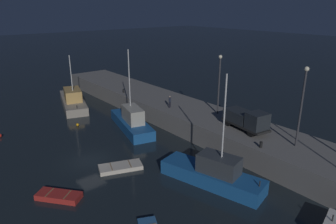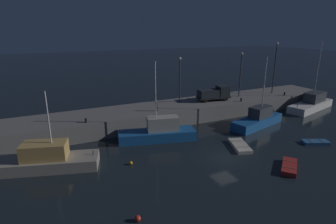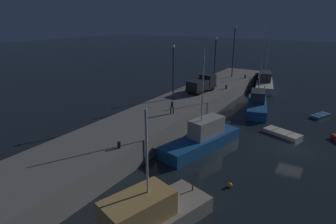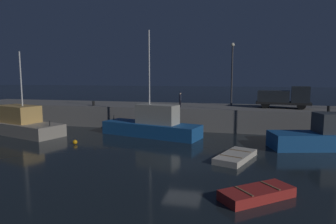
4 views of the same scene
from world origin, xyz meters
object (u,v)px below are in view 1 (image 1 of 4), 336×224
object	(u,v)px
lamp_post_west	(219,80)
bollard_east	(261,145)
dinghy_red_small	(59,196)
fishing_boat_white	(73,100)
utility_truck	(246,119)
dockworker	(170,101)
fishing_boat_orange	(132,121)
fishing_boat_blue	(213,174)
mooring_buoy_near	(78,125)
bollard_central	(124,91)
lamp_post_east	(302,101)
rowboat_white_mid	(121,167)
mooring_buoy_mid	(0,136)

from	to	relation	value
lamp_post_west	bollard_east	xyz separation A→B (m)	(9.37, -4.18, -4.01)
bollard_east	dinghy_red_small	bearing A→B (deg)	-114.08
fishing_boat_white	lamp_post_west	bearing A→B (deg)	25.01
utility_truck	dinghy_red_small	bearing A→B (deg)	-101.31
dockworker	fishing_boat_orange	bearing A→B (deg)	-110.28
lamp_post_west	utility_truck	world-z (taller)	lamp_post_west
fishing_boat_blue	dockworker	bearing A→B (deg)	155.48
mooring_buoy_near	lamp_post_west	xyz separation A→B (m)	(12.84, 13.10, 6.52)
dinghy_red_small	dockworker	size ratio (longest dim) A/B	2.34
lamp_post_west	utility_truck	bearing A→B (deg)	-16.71
fishing_boat_blue	mooring_buoy_near	world-z (taller)	fishing_boat_blue
bollard_central	dockworker	bearing A→B (deg)	4.85
lamp_post_west	lamp_post_east	distance (m)	11.35
bollard_central	fishing_boat_orange	bearing A→B (deg)	-25.31
lamp_post_east	lamp_post_west	bearing A→B (deg)	173.54
utility_truck	bollard_central	distance (m)	21.63
fishing_boat_orange	dinghy_red_small	bearing A→B (deg)	-55.09
fishing_boat_orange	utility_truck	distance (m)	14.71
lamp_post_west	bollard_central	xyz separation A→B (m)	(-15.80, -4.05, -4.02)
fishing_boat_white	lamp_post_west	distance (m)	24.35
dinghy_red_small	utility_truck	world-z (taller)	utility_truck
fishing_boat_white	lamp_post_east	bearing A→B (deg)	14.93
rowboat_white_mid	dinghy_red_small	bearing A→B (deg)	-80.81
dinghy_red_small	mooring_buoy_near	size ratio (longest dim) A/B	9.56
dockworker	bollard_central	distance (m)	10.31
rowboat_white_mid	dinghy_red_small	distance (m)	6.65
mooring_buoy_near	lamp_post_west	world-z (taller)	lamp_post_west
mooring_buoy_near	utility_truck	xyz separation A→B (m)	(18.52, 11.39, 3.44)
dinghy_red_small	bollard_east	size ratio (longest dim) A/B	6.38
fishing_boat_orange	lamp_post_west	distance (m)	12.27
fishing_boat_orange	lamp_post_west	size ratio (longest dim) A/B	1.42
dockworker	bollard_central	world-z (taller)	dockworker
dinghy_red_small	dockworker	bearing A→B (deg)	112.21
fishing_boat_orange	mooring_buoy_near	distance (m)	7.51
utility_truck	dockworker	xyz separation A→B (m)	(-11.22, -1.48, -0.31)
dinghy_red_small	dockworker	distance (m)	19.64
dinghy_red_small	rowboat_white_mid	bearing A→B (deg)	99.19
mooring_buoy_mid	dinghy_red_small	bearing A→B (deg)	3.01
mooring_buoy_near	lamp_post_west	bearing A→B (deg)	45.57
mooring_buoy_near	dockworker	world-z (taller)	dockworker
mooring_buoy_mid	lamp_post_east	bearing A→B (deg)	38.07
rowboat_white_mid	bollard_east	xyz separation A→B (m)	(8.64, 10.39, 2.50)
fishing_boat_blue	utility_truck	xyz separation A→B (m)	(-2.62, 7.79, 2.59)
fishing_boat_orange	rowboat_white_mid	distance (m)	10.41
mooring_buoy_mid	lamp_post_east	world-z (taller)	lamp_post_east
fishing_boat_blue	lamp_post_west	size ratio (longest dim) A/B	1.40
utility_truck	bollard_central	size ratio (longest dim) A/B	10.29
fishing_boat_blue	utility_truck	size ratio (longest dim) A/B	1.76
mooring_buoy_mid	lamp_post_east	distance (m)	34.33
lamp_post_east	bollard_east	distance (m)	5.48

